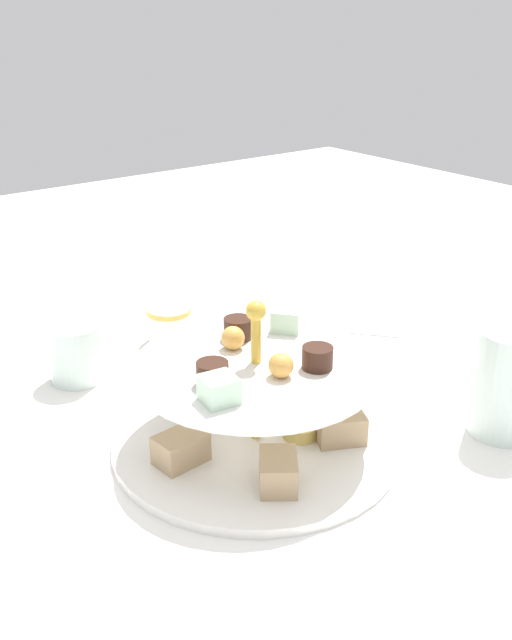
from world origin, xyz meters
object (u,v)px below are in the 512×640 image
(water_glass_tall_right, at_px, (506,383))
(butter_knife_right, at_px, (336,329))
(tiered_serving_stand, at_px, (256,409))
(teacup_with_saucer, at_px, (169,326))
(water_glass_short_left, at_px, (76,352))

(water_glass_tall_right, xyz_separation_m, butter_knife_right, (0.04, 0.30, -0.06))
(tiered_serving_stand, distance_m, water_glass_tall_right, 0.26)
(tiered_serving_stand, height_order, teacup_with_saucer, tiered_serving_stand)
(tiered_serving_stand, xyz_separation_m, teacup_with_saucer, (0.06, 0.27, -0.02))
(teacup_with_saucer, bearing_deg, water_glass_short_left, -171.96)
(tiered_serving_stand, bearing_deg, teacup_with_saucer, 77.59)
(water_glass_tall_right, xyz_separation_m, teacup_with_saucer, (-0.16, 0.40, -0.03))
(water_glass_short_left, relative_size, butter_knife_right, 0.42)
(butter_knife_right, bearing_deg, teacup_with_saucer, 23.49)
(teacup_with_saucer, height_order, butter_knife_right, teacup_with_saucer)
(butter_knife_right, bearing_deg, water_glass_short_left, 36.76)
(teacup_with_saucer, relative_size, butter_knife_right, 0.53)
(tiered_serving_stand, relative_size, water_glass_short_left, 4.12)
(tiered_serving_stand, height_order, water_glass_tall_right, tiered_serving_stand)
(butter_knife_right, bearing_deg, water_glass_tall_right, 132.31)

